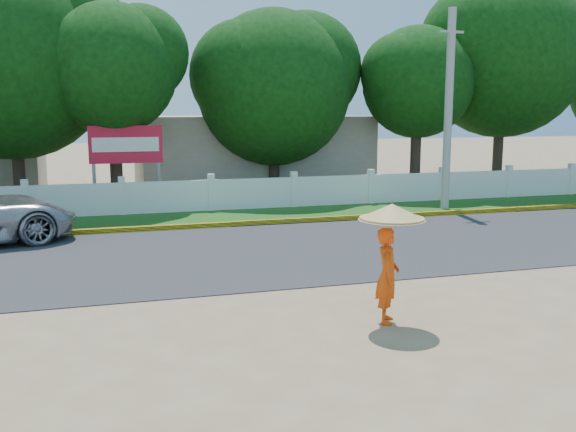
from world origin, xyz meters
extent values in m
plane|color=#9E8460|center=(0.00, 0.00, 0.00)|extent=(120.00, 120.00, 0.00)
cube|color=#38383A|center=(0.00, 4.50, 0.01)|extent=(60.00, 7.00, 0.02)
cube|color=#2D601E|center=(0.00, 9.75, 0.01)|extent=(60.00, 3.50, 0.03)
cube|color=yellow|center=(0.00, 8.05, 0.08)|extent=(40.00, 0.18, 0.16)
cube|color=silver|center=(0.00, 11.20, 0.55)|extent=(40.00, 0.10, 1.10)
cube|color=#B7AD99|center=(3.00, 18.00, 1.60)|extent=(10.00, 6.00, 3.20)
cylinder|color=#9B9B98|center=(7.99, 9.24, 3.45)|extent=(0.28, 0.28, 6.90)
imported|color=#DD440B|center=(0.71, -1.31, 0.80)|extent=(0.59, 0.69, 1.60)
cylinder|color=gray|center=(0.76, -1.31, 1.42)|extent=(0.02, 0.02, 1.04)
cone|color=tan|center=(0.76, -1.31, 1.86)|extent=(1.10, 1.10, 0.26)
cylinder|color=gray|center=(-3.86, 12.30, 1.00)|extent=(0.12, 0.12, 2.00)
cylinder|color=gray|center=(-1.66, 12.30, 1.00)|extent=(0.12, 0.12, 2.00)
cube|color=red|center=(-2.76, 12.30, 2.30)|extent=(2.50, 0.12, 1.30)
cube|color=silver|center=(-2.76, 12.24, 2.30)|extent=(2.25, 0.02, 0.49)
cylinder|color=#473828|center=(-6.51, 14.75, 1.64)|extent=(0.44, 0.44, 3.28)
sphere|color=#124A11|center=(-6.51, 14.75, 5.23)|extent=(7.11, 7.11, 7.11)
cylinder|color=#473828|center=(13.56, 14.26, 1.92)|extent=(0.44, 0.44, 3.85)
sphere|color=#124A11|center=(13.56, 14.26, 5.80)|extent=(7.11, 7.11, 7.11)
cylinder|color=#473828|center=(9.18, 13.76, 1.67)|extent=(0.44, 0.44, 3.34)
sphere|color=#124A11|center=(9.18, 13.76, 4.61)|extent=(4.63, 4.63, 4.63)
cylinder|color=#473828|center=(3.28, 14.86, 1.32)|extent=(0.44, 0.44, 2.63)
sphere|color=#124A11|center=(3.28, 14.86, 4.36)|extent=(6.28, 6.28, 6.28)
cylinder|color=#473828|center=(-3.09, 13.24, 1.82)|extent=(0.44, 0.44, 3.65)
sphere|color=#124A11|center=(-3.09, 13.24, 4.92)|extent=(4.61, 4.61, 4.61)
camera|label=1|loc=(-3.82, -10.66, 3.51)|focal=40.00mm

